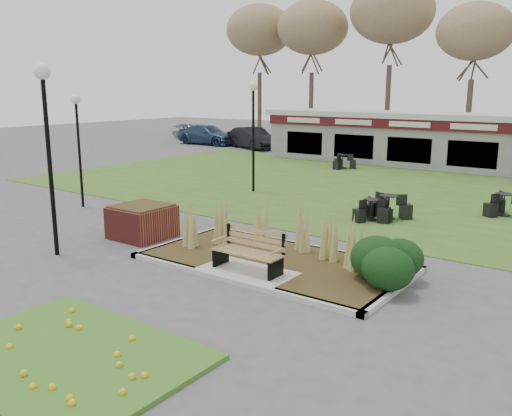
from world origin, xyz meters
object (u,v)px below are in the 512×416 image
Objects in this scene: bistro_set_a at (388,211)px; car_blue at (208,135)px; food_pavilion at (480,142)px; bistro_set_d at (371,213)px; lamp_post_near_left at (46,118)px; car_silver at (191,130)px; park_bench at (250,250)px; bistro_set_c at (503,208)px; lamp_post_mid_left at (78,126)px; car_black at (252,138)px; brick_planter at (142,221)px; lamp_post_far_left at (253,112)px; bistro_set_b at (343,164)px.

car_blue is at bearing 144.46° from bistro_set_a.
food_pavilion is 19.01× the size of bistro_set_d.
car_silver is (-19.46, 26.05, -2.77)m from lamp_post_near_left.
food_pavilion is at bearing 91.91° from bistro_set_a.
park_bench reaches higher than bistro_set_c.
lamp_post_near_left is at bearing -42.78° from lamp_post_mid_left.
bistro_set_a is 21.70m from car_black.
park_bench is at bearing -137.89° from car_blue.
brick_planter is 0.30× the size of car_blue.
lamp_post_near_left reaches higher than bistro_set_d.
brick_planter is 3.91m from lamp_post_near_left.
lamp_post_far_left reaches higher than lamp_post_mid_left.
lamp_post_mid_left is at bearing -117.98° from food_pavilion.
bistro_set_c is 26.41m from car_blue.
bistro_set_b is at bearing 144.83° from bistro_set_c.
brick_planter is (-4.40, 0.75, -0.11)m from park_bench.
bistro_set_c is (3.34, 9.71, -0.32)m from park_bench.
park_bench is at bearing -9.69° from brick_planter.
car_blue is (-14.14, 5.38, 0.46)m from bistro_set_b.
bistro_set_a is at bearing 58.21° from lamp_post_near_left.
bistro_set_c is 31.38m from car_silver.
brick_planter is at bearing 170.31° from park_bench.
park_bench is at bearing 18.84° from lamp_post_near_left.
bistro_set_a is at bearing -110.50° from car_black.
car_silver is (-24.45, 17.89, 0.46)m from bistro_set_d.
car_silver is at bearing 152.14° from bistro_set_c.
lamp_post_far_left is at bearing -115.73° from car_silver.
lamp_post_near_left is 10.67m from bistro_set_a.
park_bench is 29.64m from car_blue.
bistro_set_c is at bearing -35.17° from bistro_set_b.
lamp_post_far_left reaches higher than bistro_set_b.
brick_planter is 0.38× the size of lamp_post_mid_left.
bistro_set_a is 0.62m from bistro_set_d.
brick_planter is 7.26m from bistro_set_d.
bistro_set_d is 0.28× the size of car_black.
lamp_post_far_left is at bearing -117.68° from food_pavilion.
brick_planter is 0.36× the size of car_silver.
brick_planter is 11.84m from bistro_set_c.
park_bench is at bearing -108.98° from bistro_set_c.
lamp_post_mid_left is 20.30m from car_black.
lamp_post_mid_left is 6.80m from lamp_post_far_left.
car_silver is (-18.40, 16.09, -2.53)m from lamp_post_far_left.
bistro_set_a is at bearing -11.48° from lamp_post_far_left.
park_bench is at bearing -119.51° from car_silver.
lamp_post_far_left is 19.69m from car_blue.
car_blue is at bearing 153.00° from bistro_set_c.
lamp_post_far_left is 7.19m from bistro_set_a.
lamp_post_mid_left reaches higher than bistro_set_d.
brick_planter is 19.49m from food_pavilion.
car_black is (-9.72, 5.09, 0.49)m from bistro_set_b.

